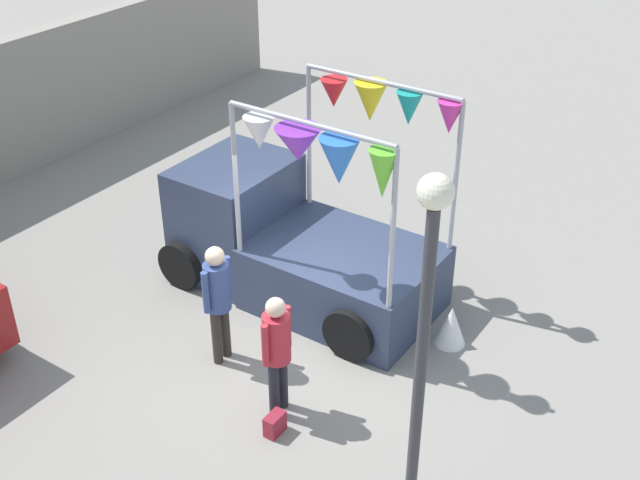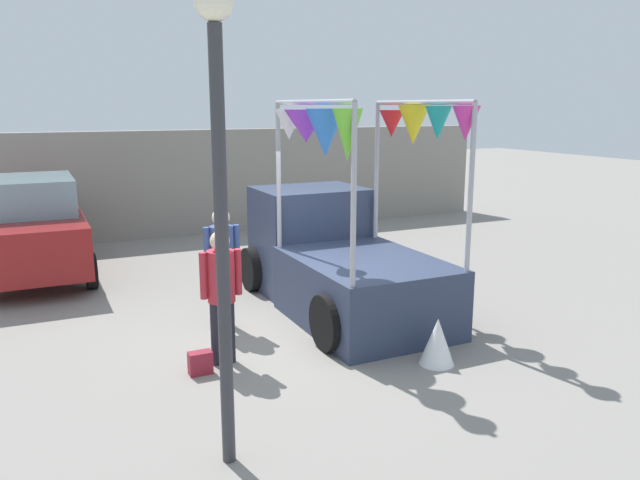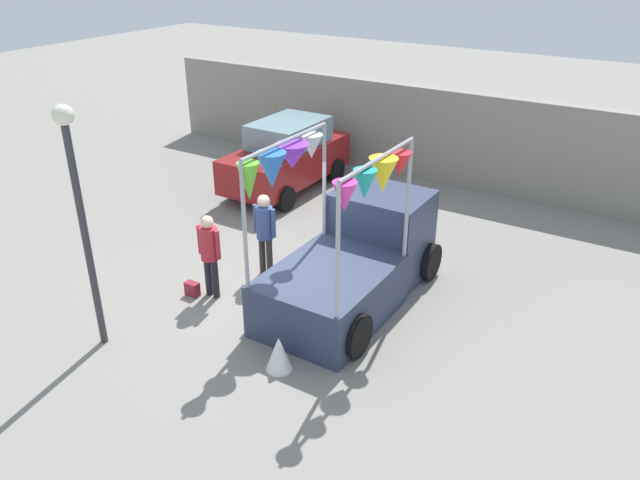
% 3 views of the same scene
% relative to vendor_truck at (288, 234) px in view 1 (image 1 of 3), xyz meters
% --- Properties ---
extents(ground_plane, '(60.00, 60.00, 0.00)m').
position_rel_vendor_truck_xyz_m(ground_plane, '(-1.30, -0.91, -0.91)').
color(ground_plane, gray).
extents(vendor_truck, '(2.44, 4.03, 3.26)m').
position_rel_vendor_truck_xyz_m(vendor_truck, '(0.00, 0.00, 0.00)').
color(vendor_truck, '#2D3851').
rests_on(vendor_truck, ground).
extents(person_customer, '(0.53, 0.34, 1.70)m').
position_rel_vendor_truck_xyz_m(person_customer, '(-2.32, -1.53, 0.12)').
color(person_customer, black).
rests_on(person_customer, ground).
extents(person_vendor, '(0.53, 0.34, 1.77)m').
position_rel_vendor_truck_xyz_m(person_vendor, '(-1.94, -0.29, 0.17)').
color(person_vendor, '#2D2823').
rests_on(person_vendor, ground).
extents(handbag, '(0.28, 0.16, 0.28)m').
position_rel_vendor_truck_xyz_m(handbag, '(-2.67, -1.73, -0.77)').
color(handbag, maroon).
rests_on(handbag, ground).
extents(street_lamp, '(0.32, 0.32, 4.14)m').
position_rel_vendor_truck_xyz_m(street_lamp, '(-2.91, -3.69, 1.78)').
color(street_lamp, '#333338').
rests_on(street_lamp, ground).
extents(folded_kite_bundle_white, '(0.53, 0.53, 0.60)m').
position_rel_vendor_truck_xyz_m(folded_kite_bundle_white, '(0.09, -2.70, -0.61)').
color(folded_kite_bundle_white, white).
rests_on(folded_kite_bundle_white, ground).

